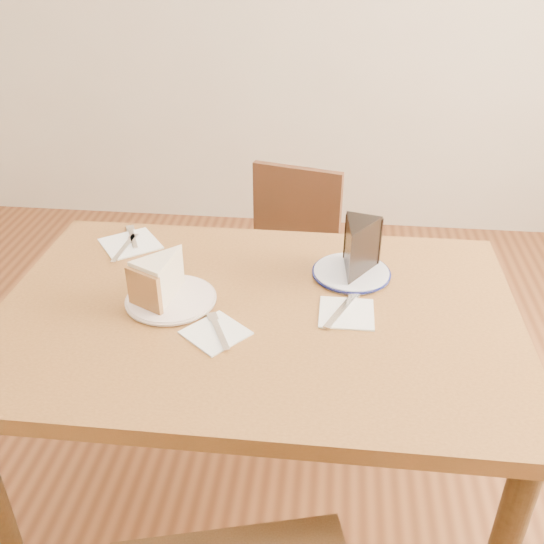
{
  "coord_description": "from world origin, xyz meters",
  "views": [
    {
      "loc": [
        0.16,
        -1.14,
        1.54
      ],
      "look_at": [
        0.03,
        0.09,
        0.8
      ],
      "focal_mm": 40.0,
      "sensor_mm": 36.0,
      "label": 1
    }
  ],
  "objects_px": {
    "plate_cream": "(171,299)",
    "chocolate_cake": "(356,251)",
    "carrot_cake": "(165,277)",
    "plate_navy": "(351,273)",
    "chair_far": "(285,270)",
    "table": "(257,343)"
  },
  "relations": [
    {
      "from": "table",
      "to": "carrot_cake",
      "type": "xyz_separation_m",
      "value": [
        -0.22,
        0.02,
        0.16
      ]
    },
    {
      "from": "plate_cream",
      "to": "carrot_cake",
      "type": "xyz_separation_m",
      "value": [
        -0.01,
        0.01,
        0.05
      ]
    },
    {
      "from": "table",
      "to": "plate_navy",
      "type": "distance_m",
      "value": 0.3
    },
    {
      "from": "carrot_cake",
      "to": "chocolate_cake",
      "type": "distance_m",
      "value": 0.47
    },
    {
      "from": "plate_navy",
      "to": "carrot_cake",
      "type": "bearing_deg",
      "value": -160.32
    },
    {
      "from": "plate_cream",
      "to": "chocolate_cake",
      "type": "height_order",
      "value": "chocolate_cake"
    },
    {
      "from": "plate_cream",
      "to": "carrot_cake",
      "type": "relative_size",
      "value": 1.56
    },
    {
      "from": "chair_far",
      "to": "plate_cream",
      "type": "relative_size",
      "value": 3.82
    },
    {
      "from": "table",
      "to": "chocolate_cake",
      "type": "xyz_separation_m",
      "value": [
        0.22,
        0.17,
        0.17
      ]
    },
    {
      "from": "carrot_cake",
      "to": "chocolate_cake",
      "type": "bearing_deg",
      "value": 45.77
    },
    {
      "from": "plate_cream",
      "to": "plate_navy",
      "type": "bearing_deg",
      "value": 21.61
    },
    {
      "from": "chocolate_cake",
      "to": "chair_far",
      "type": "bearing_deg",
      "value": -53.39
    },
    {
      "from": "plate_navy",
      "to": "plate_cream",
      "type": "bearing_deg",
      "value": -158.39
    },
    {
      "from": "plate_navy",
      "to": "table",
      "type": "bearing_deg",
      "value": -140.83
    },
    {
      "from": "plate_navy",
      "to": "chocolate_cake",
      "type": "distance_m",
      "value": 0.07
    },
    {
      "from": "chair_far",
      "to": "plate_cream",
      "type": "xyz_separation_m",
      "value": [
        -0.21,
        -0.71,
        0.32
      ]
    },
    {
      "from": "plate_cream",
      "to": "table",
      "type": "bearing_deg",
      "value": -2.72
    },
    {
      "from": "plate_cream",
      "to": "plate_navy",
      "type": "xyz_separation_m",
      "value": [
        0.42,
        0.17,
        0.0
      ]
    },
    {
      "from": "table",
      "to": "carrot_cake",
      "type": "distance_m",
      "value": 0.27
    },
    {
      "from": "table",
      "to": "plate_navy",
      "type": "relative_size",
      "value": 6.37
    },
    {
      "from": "plate_cream",
      "to": "plate_navy",
      "type": "relative_size",
      "value": 1.08
    },
    {
      "from": "carrot_cake",
      "to": "chocolate_cake",
      "type": "xyz_separation_m",
      "value": [
        0.44,
        0.15,
        0.01
      ]
    }
  ]
}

